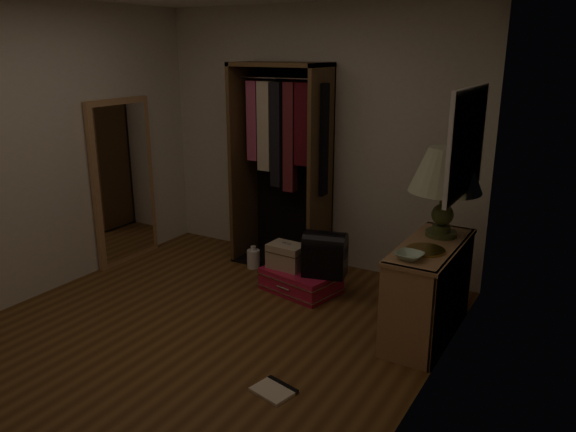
# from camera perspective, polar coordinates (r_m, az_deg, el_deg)

# --- Properties ---
(ground) EXTENTS (4.00, 4.00, 0.00)m
(ground) POSITION_cam_1_polar(r_m,az_deg,el_deg) (4.56, -9.55, -12.13)
(ground) COLOR brown
(ground) RESTS_ON ground
(room_walls) EXTENTS (3.52, 4.02, 2.60)m
(room_walls) POSITION_cam_1_polar(r_m,az_deg,el_deg) (4.04, -9.35, 6.78)
(room_walls) COLOR silver
(room_walls) RESTS_ON ground
(console_bookshelf) EXTENTS (0.42, 1.12, 0.75)m
(console_bookshelf) POSITION_cam_1_polar(r_m,az_deg,el_deg) (4.57, 14.18, -6.88)
(console_bookshelf) COLOR #AC7D53
(console_bookshelf) RESTS_ON ground
(open_wardrobe) EXTENTS (0.99, 0.50, 2.05)m
(open_wardrobe) POSITION_cam_1_polar(r_m,az_deg,el_deg) (5.66, -0.32, 6.78)
(open_wardrobe) COLOR brown
(open_wardrobe) RESTS_ON ground
(floor_mirror) EXTENTS (0.06, 0.80, 1.70)m
(floor_mirror) POSITION_cam_1_polar(r_m,az_deg,el_deg) (6.06, -16.34, 3.34)
(floor_mirror) COLOR tan
(floor_mirror) RESTS_ON ground
(pink_suitcase) EXTENTS (0.76, 0.62, 0.21)m
(pink_suitcase) POSITION_cam_1_polar(r_m,az_deg,el_deg) (5.27, 1.33, -6.52)
(pink_suitcase) COLOR #CD1942
(pink_suitcase) RESTS_ON ground
(train_case) EXTENTS (0.35, 0.25, 0.25)m
(train_case) POSITION_cam_1_polar(r_m,az_deg,el_deg) (5.24, -0.13, -4.07)
(train_case) COLOR #BCAD90
(train_case) RESTS_ON pink_suitcase
(black_bag) EXTENTS (0.43, 0.33, 0.41)m
(black_bag) POSITION_cam_1_polar(r_m,az_deg,el_deg) (5.05, 3.78, -3.75)
(black_bag) COLOR black
(black_bag) RESTS_ON pink_suitcase
(table_lamp) EXTENTS (0.68, 0.68, 0.71)m
(table_lamp) POSITION_cam_1_polar(r_m,az_deg,el_deg) (4.49, 15.76, 4.32)
(table_lamp) COLOR #414E25
(table_lamp) RESTS_ON console_bookshelf
(brass_tray) EXTENTS (0.34, 0.34, 0.02)m
(brass_tray) POSITION_cam_1_polar(r_m,az_deg,el_deg) (4.25, 13.79, -3.37)
(brass_tray) COLOR #A1863E
(brass_tray) RESTS_ON console_bookshelf
(ceramic_bowl) EXTENTS (0.22, 0.22, 0.05)m
(ceramic_bowl) POSITION_cam_1_polar(r_m,az_deg,el_deg) (4.06, 12.22, -3.98)
(ceramic_bowl) COLOR #B2D6B8
(ceramic_bowl) RESTS_ON console_bookshelf
(white_jug) EXTENTS (0.15, 0.15, 0.23)m
(white_jug) POSITION_cam_1_polar(r_m,az_deg,el_deg) (5.81, -3.53, -4.32)
(white_jug) COLOR white
(white_jug) RESTS_ON ground
(floor_book) EXTENTS (0.30, 0.26, 0.02)m
(floor_book) POSITION_cam_1_polar(r_m,az_deg,el_deg) (3.89, -1.33, -17.22)
(floor_book) COLOR #F3E6CC
(floor_book) RESTS_ON ground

